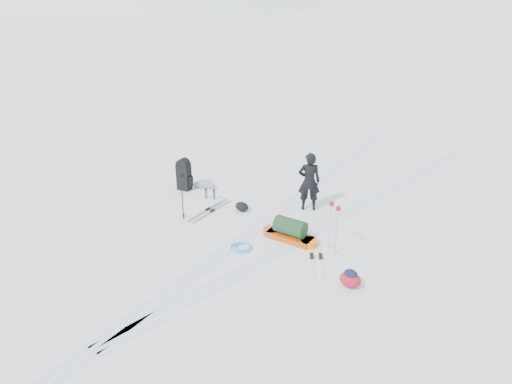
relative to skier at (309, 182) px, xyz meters
The scene contains 13 objects.
ground 2.17m from the skier, 103.24° to the right, with size 200.00×200.00×0.00m, color white.
ski_tracks 1.36m from the skier, 82.03° to the right, with size 3.38×17.97×0.01m.
skier is the anchor object (origin of this frame).
pulk_sled 1.85m from the skier, 72.59° to the right, with size 1.48×0.55×0.56m.
expedition_rucksack 3.68m from the skier, 163.91° to the right, with size 0.92×0.79×0.96m.
ski_poles_black 3.34m from the skier, 133.15° to the right, with size 0.16×0.16×1.32m.
ski_poles_silver 2.21m from the skier, 44.00° to the right, with size 0.36×0.25×1.21m.
touring_skis_grey 2.75m from the skier, 140.45° to the right, with size 0.32×1.60×0.06m.
touring_skis_white 2.59m from the skier, 54.15° to the right, with size 1.36×1.82×0.07m.
rope_coil 2.81m from the skier, 93.22° to the right, with size 0.58×0.58×0.06m.
small_daypack 3.66m from the skier, 44.67° to the right, with size 0.49×0.39×0.39m.
thermos_pair 2.85m from the skier, 156.36° to the right, with size 0.29×0.21×0.31m.
stuff_sack 1.91m from the skier, 139.64° to the right, with size 0.44×0.36×0.24m.
Camera 1 is at (6.60, -8.53, 6.02)m, focal length 35.00 mm.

